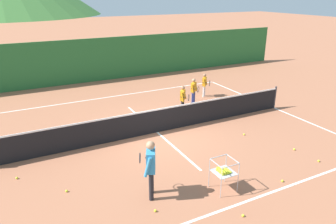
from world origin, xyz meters
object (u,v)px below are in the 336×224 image
tennis_ball_6 (155,211)px  tennis_ball_1 (67,191)px  tennis_ball_3 (319,161)px  tennis_ball_0 (244,134)px  tennis_ball_4 (294,149)px  student_0 (183,97)px  tennis_net (157,121)px  student_2 (205,83)px  tennis_ball_7 (243,215)px  tennis_ball_5 (153,160)px  instructor (151,164)px  tennis_ball_8 (282,181)px  ball_cart (223,171)px  tennis_ball_2 (17,178)px  student_1 (194,89)px

tennis_ball_6 → tennis_ball_1: bearing=134.3°
tennis_ball_3 → tennis_ball_0: bearing=106.9°
tennis_ball_4 → student_0: bearing=109.1°
tennis_net → student_2: bearing=35.7°
tennis_net → student_2: (4.12, 2.96, 0.23)m
tennis_ball_3 → tennis_ball_6: size_ratio=1.00×
tennis_ball_7 → tennis_ball_6: bearing=148.1°
tennis_ball_3 → tennis_ball_5: size_ratio=1.00×
tennis_ball_4 → tennis_ball_5: bearing=161.4°
student_0 → tennis_ball_5: 4.51m
student_0 → instructor: bearing=-127.4°
tennis_net → tennis_ball_1: (-3.89, -2.42, -0.47)m
student_0 → tennis_ball_4: 5.20m
student_0 → tennis_ball_8: (-0.16, -6.11, -0.74)m
tennis_net → student_0: (1.92, 1.36, 0.27)m
student_0 → tennis_ball_5: (-2.99, -3.29, -0.74)m
student_0 → tennis_ball_6: size_ratio=18.82×
student_2 → tennis_ball_7: size_ratio=17.88×
ball_cart → tennis_ball_6: size_ratio=13.22×
tennis_ball_0 → tennis_ball_6: bearing=-152.8°
tennis_ball_4 → tennis_ball_7: bearing=-153.5°
tennis_ball_2 → tennis_ball_5: 4.09m
student_0 → ball_cart: size_ratio=1.42×
student_2 → tennis_ball_0: 4.93m
student_1 → tennis_ball_2: size_ratio=18.59×
tennis_ball_2 → tennis_ball_3: size_ratio=1.00×
tennis_ball_7 → tennis_net: bearing=87.5°
tennis_ball_3 → tennis_ball_6: (-5.74, 0.16, 0.00)m
tennis_ball_6 → tennis_ball_2: bearing=133.2°
student_2 → tennis_ball_3: size_ratio=17.88×
tennis_ball_2 → tennis_ball_6: size_ratio=1.00×
tennis_net → student_2: size_ratio=10.08×
tennis_net → tennis_ball_0: size_ratio=180.25×
tennis_net → student_1: (3.01, 2.24, 0.26)m
tennis_net → student_1: student_1 is taller
tennis_ball_6 → tennis_net: bearing=64.1°
tennis_ball_3 → student_2: bearing=86.5°
tennis_net → tennis_ball_3: bearing=-50.4°
student_2 → tennis_ball_6: (-6.19, -7.24, -0.70)m
tennis_net → instructor: (-1.89, -3.64, 0.48)m
student_1 → tennis_ball_0: size_ratio=18.59×
tennis_net → tennis_ball_2: size_ratio=180.25×
tennis_net → tennis_ball_8: 5.09m
tennis_ball_5 → tennis_ball_8: (2.83, -2.82, 0.00)m
tennis_ball_2 → tennis_ball_8: (6.83, -3.66, 0.00)m
instructor → tennis_ball_0: size_ratio=24.09×
tennis_ball_2 → tennis_ball_0: bearing=-4.8°
tennis_ball_6 → tennis_ball_5: bearing=66.9°
student_2 → tennis_ball_0: student_2 is taller
tennis_ball_2 → tennis_ball_3: 9.36m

